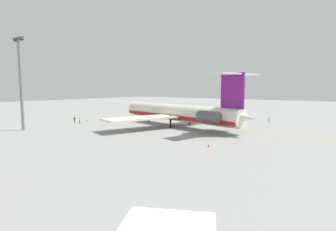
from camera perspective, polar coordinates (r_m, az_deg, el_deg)
ground at (r=75.13m, az=3.26°, el=-1.78°), size 322.92×322.92×0.00m
main_jetliner at (r=69.68m, az=2.62°, el=0.61°), size 45.21×40.35×13.29m
ground_crew_near_nose at (r=81.68m, az=-19.37°, el=-0.70°), size 0.29×0.38×1.77m
ground_crew_near_tail at (r=82.96m, az=20.81°, el=-0.63°), size 0.29×0.45×1.82m
ground_crew_portside at (r=79.56m, az=-18.41°, el=-0.82°), size 0.29×0.45×1.81m
ground_crew_starboard at (r=96.43m, az=4.58°, el=0.59°), size 0.44×0.28×1.72m
safety_cone_nose at (r=83.57m, az=-16.85°, el=-1.05°), size 0.40×0.40×0.55m
safety_cone_wingtip at (r=46.81m, az=8.69°, el=-6.29°), size 0.40×0.40×0.55m
taxiway_centreline at (r=78.52m, az=5.55°, el=-1.46°), size 72.09×18.22×0.01m
light_mast at (r=72.07m, az=-28.99°, el=6.76°), size 4.00×0.70×21.75m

